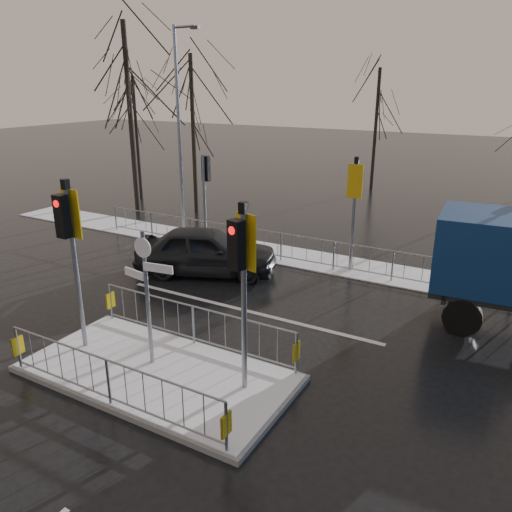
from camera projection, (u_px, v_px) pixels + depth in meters
The scene contains 11 objects.
ground at pixel (157, 376), 10.96m from camera, with size 120.00×120.00×0.00m, color black.
snow_verge at pixel (313, 260), 18.03m from camera, with size 30.00×2.00×0.04m, color white.
lane_markings at pixel (147, 383), 10.69m from camera, with size 8.00×11.38×0.01m.
traffic_island at pixel (156, 360), 10.85m from camera, with size 6.00×3.04×4.15m.
far_kerb_fixtures at pixel (316, 239), 17.14m from camera, with size 18.00×0.65×3.83m.
car_far_lane at pixel (206, 251), 16.60m from camera, with size 1.88×4.68×1.59m, color black.
tree_near_a at pixel (128, 82), 22.88m from camera, with size 4.75×4.75×8.97m.
tree_near_b at pixel (192, 104), 23.26m from camera, with size 4.00×4.00×7.55m.
tree_near_c at pixel (135, 114), 26.39m from camera, with size 3.50×3.50×6.61m.
tree_far_a at pixel (377, 106), 28.39m from camera, with size 3.75×3.75×7.08m.
street_lamp_left at pixel (180, 124), 20.28m from camera, with size 1.25×0.18×8.20m.
Camera 1 is at (6.56, -7.19, 6.10)m, focal length 35.00 mm.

